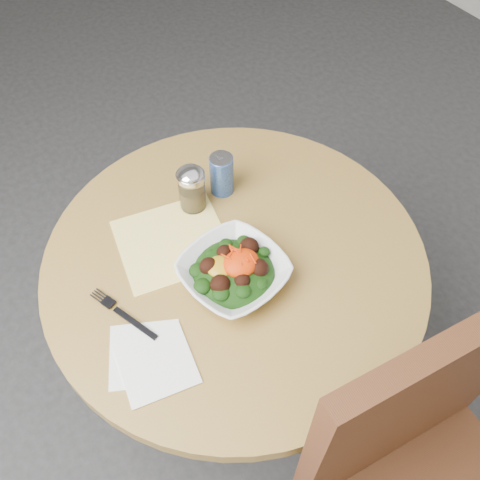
{
  "coord_description": "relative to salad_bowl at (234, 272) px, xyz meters",
  "views": [
    {
      "loc": [
        -0.4,
        -0.6,
        1.77
      ],
      "look_at": [
        0.01,
        -0.0,
        0.81
      ],
      "focal_mm": 40.0,
      "sensor_mm": 36.0,
      "label": 1
    }
  ],
  "objects": [
    {
      "name": "fork",
      "position": [
        -0.25,
        0.07,
        -0.03
      ],
      "size": [
        0.08,
        0.19,
        0.0
      ],
      "color": "black",
      "rests_on": "table"
    },
    {
      "name": "paper_napkins",
      "position": [
        -0.25,
        -0.06,
        -0.03
      ],
      "size": [
        0.2,
        0.22,
        0.0
      ],
      "color": "white",
      "rests_on": "table"
    },
    {
      "name": "salad_bowl",
      "position": [
        0.0,
        0.0,
        0.0
      ],
      "size": [
        0.26,
        0.26,
        0.09
      ],
      "color": "white",
      "rests_on": "table"
    },
    {
      "name": "spice_shaker",
      "position": [
        0.04,
        0.24,
        0.03
      ],
      "size": [
        0.07,
        0.07,
        0.12
      ],
      "color": "silver",
      "rests_on": "table"
    },
    {
      "name": "table",
      "position": [
        0.04,
        0.05,
        -0.23
      ],
      "size": [
        0.9,
        0.9,
        0.75
      ],
      "color": "black",
      "rests_on": "ground"
    },
    {
      "name": "ground",
      "position": [
        0.04,
        0.05,
        -0.78
      ],
      "size": [
        6.0,
        6.0,
        0.0
      ],
      "primitive_type": "plane",
      "color": "#292A2C",
      "rests_on": "ground"
    },
    {
      "name": "beverage_can",
      "position": [
        0.13,
        0.24,
        0.03
      ],
      "size": [
        0.06,
        0.06,
        0.12
      ],
      "color": "navy",
      "rests_on": "table"
    },
    {
      "name": "cloth_napkin",
      "position": [
        -0.06,
        0.17,
        -0.03
      ],
      "size": [
        0.3,
        0.28,
        0.0
      ],
      "primitive_type": "cube",
      "rotation": [
        0.0,
        0.0,
        -0.22
      ],
      "color": "yellow",
      "rests_on": "table"
    }
  ]
}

